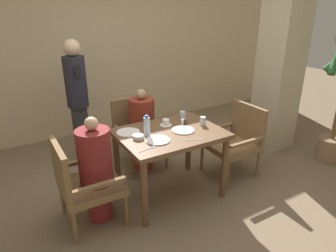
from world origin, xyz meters
name	(u,v)px	position (x,y,z in m)	size (l,w,h in m)	color
ground_plane	(170,193)	(0.00, 0.00, 0.00)	(16.00, 16.00, 0.00)	#7A664C
wall_back	(97,47)	(0.00, 2.27, 1.40)	(8.00, 0.06, 2.80)	#C6B289
pillar_stone	(281,57)	(2.01, 0.34, 1.35)	(0.49, 0.49, 2.70)	#BCAD8E
dining_table	(170,142)	(0.00, 0.00, 0.66)	(1.10, 0.82, 0.78)	brown
chair_left_side	(82,182)	(-0.98, 0.00, 0.47)	(0.56, 0.56, 0.89)	brown
diner_in_left_chair	(96,169)	(-0.83, 0.00, 0.56)	(0.32, 0.32, 1.10)	maroon
chair_far_side	(138,131)	(0.00, 0.84, 0.47)	(0.56, 0.56, 0.89)	brown
diner_in_far_chair	(142,129)	(0.00, 0.69, 0.55)	(0.32, 0.32, 1.08)	maroon
chair_right_side	(237,138)	(0.98, 0.00, 0.47)	(0.56, 0.56, 0.89)	brown
standing_host	(78,98)	(-0.61, 1.37, 0.88)	(0.28, 0.32, 1.64)	#2D2D33
plate_main_left	(158,140)	(-0.22, -0.13, 0.78)	(0.25, 0.25, 0.01)	white
plate_main_right	(128,132)	(-0.40, 0.20, 0.78)	(0.25, 0.25, 0.01)	white
plate_dessert_center	(183,130)	(0.14, -0.05, 0.78)	(0.25, 0.25, 0.01)	white
teacup_with_saucer	(166,123)	(0.05, 0.18, 0.81)	(0.13, 0.13, 0.07)	white
bowl_small	(138,137)	(-0.37, 0.01, 0.80)	(0.11, 0.11, 0.04)	white
water_bottle	(147,126)	(-0.26, 0.03, 0.88)	(0.06, 0.06, 0.22)	silver
glass_tall_near	(203,121)	(0.41, -0.03, 0.83)	(0.06, 0.06, 0.10)	silver
glass_tall_mid	(183,116)	(0.31, 0.23, 0.83)	(0.06, 0.06, 0.10)	silver
salt_shaker	(183,122)	(0.22, 0.10, 0.81)	(0.03, 0.03, 0.07)	white
pepper_shaker	(185,121)	(0.26, 0.10, 0.81)	(0.03, 0.03, 0.06)	#4C3D2D
fork_beside_plate	(149,149)	(-0.38, -0.25, 0.78)	(0.18, 0.05, 0.00)	silver
knife_beside_plate	(195,140)	(0.11, -0.31, 0.78)	(0.18, 0.09, 0.00)	silver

